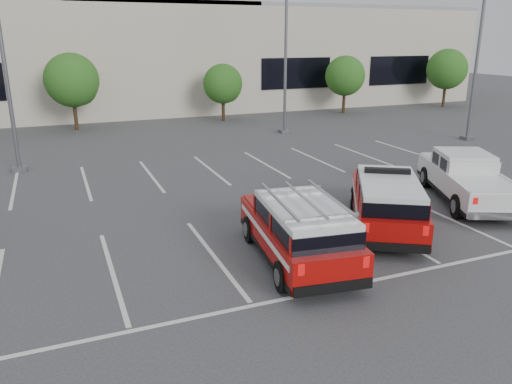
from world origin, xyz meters
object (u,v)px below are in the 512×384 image
light_pole_left (3,51)px  light_pole_right (478,48)px  fire_chief_suv (386,206)px  ladder_suv (298,235)px  tree_mid_left (73,82)px  tree_right (346,77)px  convention_building (130,50)px  tree_mid_right (224,85)px  light_pole_mid (286,47)px  white_pickup (466,183)px  tree_far_right (447,71)px

light_pole_left → light_pole_right: same height
fire_chief_suv → ladder_suv: 3.80m
tree_mid_left → light_pole_left: 10.73m
tree_mid_left → tree_right: tree_mid_left is taller
convention_building → tree_mid_right: size_ratio=15.04×
convention_building → light_pole_mid: (6.82, -15.86, 0.47)m
ladder_suv → tree_right: bearing=63.1°
tree_right → light_pole_mid: 10.38m
fire_chief_suv → tree_right: bearing=92.0°
light_pole_mid → white_pickup: light_pole_mid is taller
tree_mid_right → light_pole_mid: bearing=-72.5°
ladder_suv → tree_mid_right: bearing=83.3°
tree_mid_right → ladder_suv: 24.00m
fire_chief_suv → white_pickup: (4.37, 1.20, -0.06)m
tree_right → white_pickup: size_ratio=0.74×
light_pole_right → light_pole_mid: bearing=146.3°
tree_mid_right → tree_far_right: bearing=0.0°
tree_far_right → light_pole_left: 34.65m
convention_building → white_pickup: size_ratio=10.11×
convention_building → ladder_suv: size_ratio=11.79×
tree_far_right → fire_chief_suv: bearing=-135.2°
convention_building → fire_chief_suv: convention_building is taller
light_pole_left → fire_chief_suv: bearing=-47.8°
light_pole_right → light_pole_left: bearing=175.2°
convention_building → light_pole_right: convention_building is taller
fire_chief_suv → light_pole_mid: bearing=106.5°
tree_far_right → light_pole_right: size_ratio=0.47×
light_pole_mid → white_pickup: bearing=-89.0°
tree_right → ladder_suv: tree_right is taller
tree_right → light_pole_mid: size_ratio=0.43×
fire_chief_suv → white_pickup: 4.53m
light_pole_mid → fire_chief_suv: (-4.11, -16.03, -4.44)m
light_pole_right → ladder_suv: light_pole_right is taller
tree_mid_left → tree_far_right: (30.00, 0.00, 0.00)m
light_pole_left → fire_chief_suv: 16.82m
light_pole_left → tree_mid_left: bearing=72.9°
tree_mid_left → light_pole_right: 24.23m
white_pickup → convention_building: bearing=127.3°
tree_mid_right → white_pickup: 21.06m
tree_mid_left → tree_mid_right: 10.01m
tree_far_right → ladder_suv: (-25.82, -23.22, -2.27)m
light_pole_mid → ladder_suv: bearing=-114.2°
tree_mid_left → light_pole_mid: size_ratio=0.47×
tree_right → ladder_suv: 28.17m
tree_far_right → light_pole_mid: 19.19m
light_pole_left → tree_far_right: bearing=16.9°
white_pickup → tree_mid_right: bearing=120.2°
tree_mid_left → white_pickup: (12.17, -20.87, -2.35)m
tree_right → light_pole_left: bearing=-156.5°
tree_mid_left → tree_far_right: 30.00m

